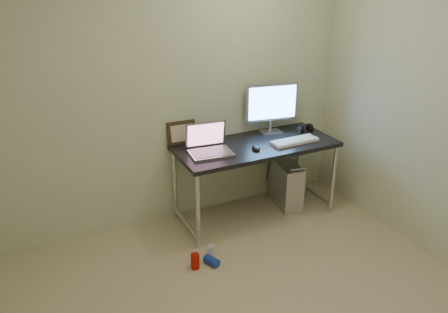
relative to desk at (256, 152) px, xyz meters
The scene contains 16 objects.
wall_back 0.97m from the desk, 155.01° to the left, with size 3.50×0.02×2.50m, color beige.
desk is the anchor object (origin of this frame).
tower_computer 0.58m from the desk, ahead, with size 0.27×0.47×0.49m.
cable_a 0.51m from the desk, 39.73° to the left, with size 0.01×0.01×0.70m, color black.
cable_b 0.58m from the desk, 31.35° to the left, with size 0.01×0.01×0.72m, color black.
can_red 1.18m from the desk, 147.56° to the right, with size 0.07×0.07×0.13m, color #B01509.
can_white 1.02m from the desk, 145.75° to the right, with size 0.06×0.06×0.11m, color silver.
can_blue 1.11m from the desk, 141.90° to the right, with size 0.07×0.07×0.13m, color #173AB1.
laptop 0.50m from the desk, behind, with size 0.40×0.34×0.26m.
monitor 0.51m from the desk, 36.12° to the left, with size 0.52×0.18×0.49m.
keyboard 0.38m from the desk, 20.28° to the right, with size 0.46×0.15×0.03m, color white.
mouse_right 0.58m from the desk, 10.99° to the right, with size 0.07×0.12×0.04m, color black.
mouse_left 0.17m from the desk, 120.00° to the right, with size 0.07×0.12×0.04m, color black.
headphones 0.63m from the desk, ahead, with size 0.15×0.09×0.10m.
picture_frame 0.72m from the desk, 153.78° to the left, with size 0.27×0.03×0.22m, color black.
webcam 0.47m from the desk, 143.79° to the left, with size 0.04×0.03×0.12m.
Camera 1 is at (-1.20, -1.85, 2.24)m, focal length 35.00 mm.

